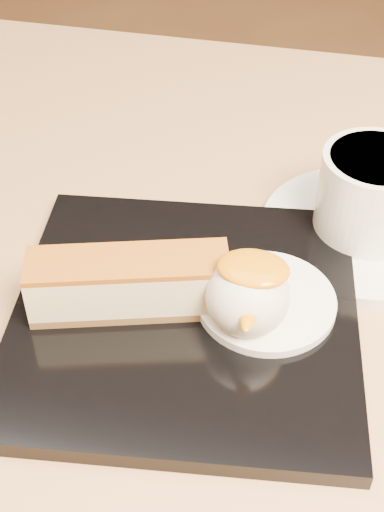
% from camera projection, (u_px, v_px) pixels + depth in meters
% --- Properties ---
extents(table, '(0.80, 0.80, 0.72)m').
position_uv_depth(table, '(186.00, 451.00, 0.57)').
color(table, black).
rests_on(table, ground).
extents(dessert_plate, '(0.24, 0.24, 0.01)m').
position_uv_depth(dessert_plate, '(185.00, 315.00, 0.46)').
color(dessert_plate, black).
rests_on(dessert_plate, table).
extents(cheesecake, '(0.13, 0.07, 0.04)m').
position_uv_depth(cheesecake, '(129.00, 283.00, 0.45)').
color(cheesecake, brown).
rests_on(cheesecake, dessert_plate).
extents(cream_smear, '(0.09, 0.09, 0.01)m').
position_uv_depth(cream_smear, '(266.00, 301.00, 0.46)').
color(cream_smear, white).
rests_on(cream_smear, dessert_plate).
extents(ice_cream_scoop, '(0.05, 0.05, 0.05)m').
position_uv_depth(ice_cream_scoop, '(248.00, 296.00, 0.43)').
color(ice_cream_scoop, white).
rests_on(ice_cream_scoop, cream_smear).
extents(mango_sauce, '(0.04, 0.03, 0.01)m').
position_uv_depth(mango_sauce, '(253.00, 268.00, 0.42)').
color(mango_sauce, orange).
rests_on(mango_sauce, ice_cream_scoop).
extents(mint_sprig, '(0.03, 0.02, 0.00)m').
position_uv_depth(mint_sprig, '(228.00, 265.00, 0.48)').
color(mint_sprig, green).
rests_on(mint_sprig, cream_smear).
extents(saucer, '(0.15, 0.15, 0.01)m').
position_uv_depth(saucer, '(363.00, 232.00, 0.52)').
color(saucer, white).
rests_on(saucer, table).
extents(coffee_cup, '(0.10, 0.08, 0.06)m').
position_uv_depth(coffee_cup, '(374.00, 192.00, 0.50)').
color(coffee_cup, white).
rests_on(coffee_cup, saucer).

